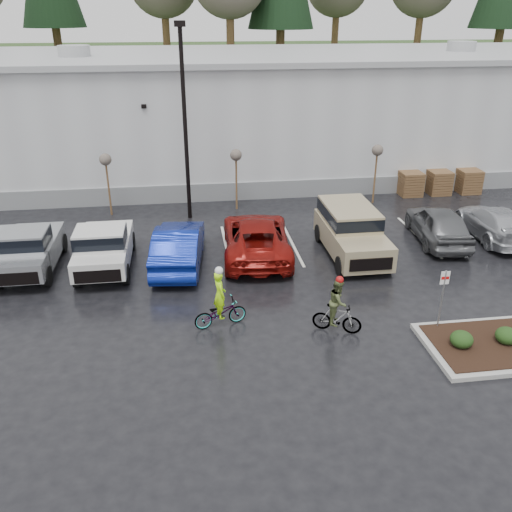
{
  "coord_description": "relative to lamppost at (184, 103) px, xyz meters",
  "views": [
    {
      "loc": [
        -4.22,
        -14.09,
        9.7
      ],
      "look_at": [
        -1.7,
        4.07,
        1.3
      ],
      "focal_mm": 38.0,
      "sensor_mm": 36.0,
      "label": 1
    }
  ],
  "objects": [
    {
      "name": "shrub_a",
      "position": [
        8.0,
        -13.0,
        -5.27
      ],
      "size": [
        0.7,
        0.7,
        0.52
      ],
      "primitive_type": "ellipsoid",
      "color": "black",
      "rests_on": "curb_island"
    },
    {
      "name": "pallet_stack_b",
      "position": [
        14.2,
        2.0,
        -5.01
      ],
      "size": [
        1.2,
        1.2,
        1.35
      ],
      "primitive_type": "cube",
      "color": "#513720",
      "rests_on": "ground"
    },
    {
      "name": "pallet_stack_a",
      "position": [
        12.5,
        2.0,
        -5.01
      ],
      "size": [
        1.2,
        1.2,
        1.35
      ],
      "primitive_type": "cube",
      "color": "#513720",
      "rests_on": "ground"
    },
    {
      "name": "pallet_stack_c",
      "position": [
        16.0,
        2.0,
        -5.01
      ],
      "size": [
        1.2,
        1.2,
        1.35
      ],
      "primitive_type": "cube",
      "color": "#513720",
      "rests_on": "ground"
    },
    {
      "name": "lamppost",
      "position": [
        0.0,
        0.0,
        0.0
      ],
      "size": [
        0.5,
        1.0,
        9.22
      ],
      "color": "black",
      "rests_on": "ground"
    },
    {
      "name": "car_far_silver",
      "position": [
        13.84,
        -4.55,
        -4.95
      ],
      "size": [
        2.42,
        5.19,
        1.47
      ],
      "primitive_type": "imported",
      "rotation": [
        0.0,
        0.0,
        3.07
      ],
      "color": "#B6B9BF",
      "rests_on": "ground"
    },
    {
      "name": "car_grey",
      "position": [
        11.09,
        -4.61,
        -4.85
      ],
      "size": [
        2.54,
        5.08,
        1.66
      ],
      "primitive_type": "imported",
      "rotation": [
        0.0,
        0.0,
        3.02
      ],
      "color": "#5A5C5F",
      "rests_on": "ground"
    },
    {
      "name": "pickup_silver",
      "position": [
        -6.52,
        -4.95,
        -4.71
      ],
      "size": [
        2.1,
        5.2,
        1.96
      ],
      "primitive_type": null,
      "color": "#AAAEB2",
      "rests_on": "ground"
    },
    {
      "name": "suv_tan",
      "position": [
        6.74,
        -5.6,
        -4.66
      ],
      "size": [
        2.2,
        5.1,
        2.06
      ],
      "primitive_type": null,
      "color": "tan",
      "rests_on": "ground"
    },
    {
      "name": "cyclist_olive",
      "position": [
        4.48,
        -11.39,
        -4.93
      ],
      "size": [
        1.61,
        1.07,
        2.03
      ],
      "rotation": [
        0.0,
        0.0,
        1.14
      ],
      "color": "#3F3F44",
      "rests_on": "ground"
    },
    {
      "name": "sapling_east",
      "position": [
        10.0,
        1.0,
        -2.96
      ],
      "size": [
        0.6,
        0.6,
        3.2
      ],
      "color": "#513720",
      "rests_on": "ground"
    },
    {
      "name": "wooded_ridge",
      "position": [
        4.0,
        33.0,
        -2.69
      ],
      "size": [
        80.0,
        25.0,
        6.0
      ],
      "primitive_type": "cube",
      "color": "#263E19",
      "rests_on": "ground"
    },
    {
      "name": "fire_lane_sign",
      "position": [
        7.8,
        -11.8,
        -4.28
      ],
      "size": [
        0.3,
        0.05,
        2.2
      ],
      "color": "gray",
      "rests_on": "ground"
    },
    {
      "name": "cyclist_hivis",
      "position": [
        0.74,
        -10.5,
        -5.0
      ],
      "size": [
        1.9,
        1.05,
        2.18
      ],
      "rotation": [
        0.0,
        0.0,
        1.82
      ],
      "color": "#3F3F44",
      "rests_on": "ground"
    },
    {
      "name": "sapling_west",
      "position": [
        -4.0,
        1.0,
        -2.96
      ],
      "size": [
        0.6,
        0.6,
        3.2
      ],
      "color": "#513720",
      "rests_on": "ground"
    },
    {
      "name": "car_red",
      "position": [
        2.72,
        -4.97,
        -4.86
      ],
      "size": [
        3.21,
        6.13,
        1.65
      ],
      "primitive_type": "imported",
      "rotation": [
        0.0,
        0.0,
        3.06
      ],
      "color": "maroon",
      "rests_on": "ground"
    },
    {
      "name": "sapling_mid",
      "position": [
        2.5,
        1.0,
        -2.96
      ],
      "size": [
        0.6,
        0.6,
        3.2
      ],
      "color": "#513720",
      "rests_on": "ground"
    },
    {
      "name": "shrub_b",
      "position": [
        9.5,
        -13.0,
        -5.27
      ],
      "size": [
        0.7,
        0.7,
        0.52
      ],
      "primitive_type": "ellipsoid",
      "color": "black",
      "rests_on": "curb_island"
    },
    {
      "name": "warehouse",
      "position": [
        4.0,
        9.99,
        -2.04
      ],
      "size": [
        60.5,
        15.5,
        7.2
      ],
      "color": "#B4B6B9",
      "rests_on": "ground"
    },
    {
      "name": "car_blue",
      "position": [
        -0.57,
        -5.51,
        -4.83
      ],
      "size": [
        2.36,
        5.36,
        1.71
      ],
      "primitive_type": "imported",
      "rotation": [
        0.0,
        0.0,
        3.04
      ],
      "color": "navy",
      "rests_on": "ground"
    },
    {
      "name": "ground",
      "position": [
        4.0,
        -12.0,
        -5.69
      ],
      "size": [
        120.0,
        120.0,
        0.0
      ],
      "primitive_type": "plane",
      "color": "black",
      "rests_on": "ground"
    },
    {
      "name": "pickup_white",
      "position": [
        -3.55,
        -5.14,
        -4.71
      ],
      "size": [
        2.1,
        5.2,
        1.96
      ],
      "primitive_type": null,
      "color": "silver",
      "rests_on": "ground"
    }
  ]
}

